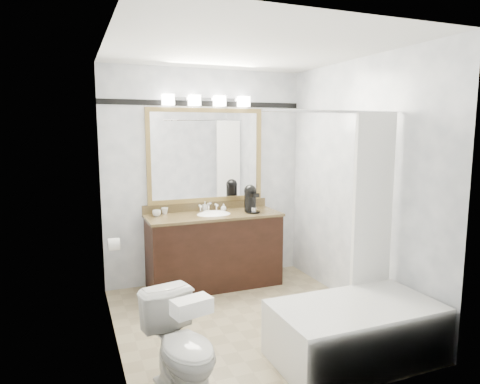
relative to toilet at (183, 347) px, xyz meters
name	(u,v)px	position (x,y,z in m)	size (l,w,h in m)	color
room	(248,191)	(0.85, 0.86, 0.91)	(2.42, 2.62, 2.52)	tan
vanity	(214,249)	(0.85, 1.88, 0.10)	(1.53, 0.58, 0.97)	black
mirror	(206,156)	(0.85, 2.15, 1.16)	(1.40, 0.04, 1.10)	olive
vanity_light_bar	(207,100)	(0.85, 2.09, 1.79)	(1.02, 0.14, 0.12)	silver
accent_stripe	(205,104)	(0.85, 2.16, 1.76)	(2.40, 0.01, 0.06)	black
bathtub	(356,323)	(1.40, -0.04, -0.06)	(1.30, 0.75, 1.96)	white
tp_roll	(114,244)	(-0.29, 1.53, 0.36)	(0.12, 0.12, 0.11)	white
toilet	(183,347)	(0.00, 0.00, 0.00)	(0.38, 0.67, 0.68)	white
tissue_box	(192,306)	(0.00, -0.26, 0.39)	(0.24, 0.13, 0.10)	white
coffee_maker	(251,198)	(1.29, 1.83, 0.67)	(0.17, 0.21, 0.32)	black
cup_left	(157,213)	(0.22, 1.99, 0.54)	(0.09, 0.09, 0.07)	white
cup_right	(165,211)	(0.33, 2.09, 0.54)	(0.08, 0.08, 0.07)	white
soap_bottle_a	(205,206)	(0.81, 2.10, 0.56)	(0.05, 0.05, 0.11)	white
soap_bottle_b	(224,207)	(1.02, 2.01, 0.55)	(0.07, 0.07, 0.09)	white
soap_bar	(208,211)	(0.82, 2.00, 0.52)	(0.07, 0.04, 0.02)	beige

